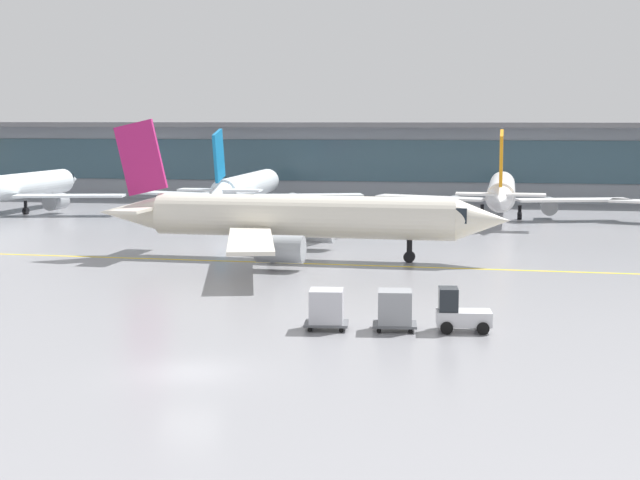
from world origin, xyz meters
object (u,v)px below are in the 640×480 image
Objects in this scene: gate_airplane_3 at (501,191)px; baggage_tug at (459,313)px; gate_airplane_2 at (246,187)px; cargo_dolly_trailing at (326,308)px; gate_airplane_1 at (16,187)px; cargo_dolly_lead at (395,309)px; taxiing_regional_jet at (299,218)px.

gate_airplane_3 reaches higher than baggage_tug.
gate_airplane_2 is 57.93m from cargo_dolly_trailing.
gate_airplane_3 is (26.81, -1.00, 0.00)m from gate_airplane_2.
gate_airplane_1 is 66.20m from cargo_dolly_trailing.
gate_airplane_2 reaches higher than cargo_dolly_lead.
gate_airplane_3 is 0.91× the size of taxiing_regional_jet.
baggage_tug is at bearing -156.32° from gate_airplane_2.
cargo_dolly_trailing is at bearing -162.30° from gate_airplane_2.
gate_airplane_3 is 10.10× the size of baggage_tug.
gate_airplane_1 reaches higher than cargo_dolly_trailing.
taxiing_regional_jet reaches higher than cargo_dolly_trailing.
baggage_tug is at bearing -0.00° from cargo_dolly_lead.
taxiing_regional_jet is at bearing -123.80° from gate_airplane_1.
taxiing_regional_jet is at bearing -159.90° from gate_airplane_2.
taxiing_regional_jet reaches higher than baggage_tug.
cargo_dolly_lead is (20.56, -54.96, -1.68)m from gate_airplane_2.
gate_airplane_2 is 58.71m from cargo_dolly_lead.
baggage_tug reaches higher than cargo_dolly_lead.
gate_airplane_2 is (24.42, 3.89, 0.00)m from gate_airplane_1.
baggage_tug is at bearing -131.91° from gate_airplane_1.
gate_airplane_3 is 53.80m from baggage_tug.
gate_airplane_2 is at bearing 108.02° from baggage_tug.
gate_airplane_2 reaches higher than cargo_dolly_trailing.
taxiing_regional_jet reaches higher than gate_airplane_2.
taxiing_regional_jet is 11.16× the size of baggage_tug.
gate_airplane_1 is 10.12× the size of baggage_tug.
baggage_tug is 3.07m from cargo_dolly_lead.
gate_airplane_1 is at bearing 99.38° from gate_airplane_2.
taxiing_regional_jet is 23.39m from cargo_dolly_trailing.
gate_airplane_3 reaches higher than cargo_dolly_lead.
gate_airplane_1 is at bearing 128.07° from baggage_tug.
baggage_tug is at bearing -59.16° from taxiing_regional_jet.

